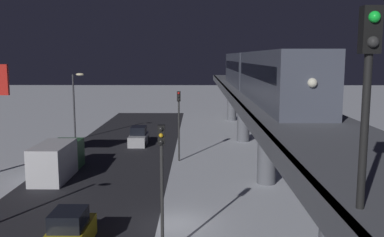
{
  "coord_description": "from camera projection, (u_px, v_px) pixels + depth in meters",
  "views": [
    {
      "loc": [
        -1.24,
        23.21,
        9.48
      ],
      "look_at": [
        -0.72,
        -24.32,
        2.58
      ],
      "focal_mm": 39.93,
      "sensor_mm": 36.0,
      "label": 1
    }
  ],
  "objects": [
    {
      "name": "rail_signal",
      "position": [
        368.0,
        73.0,
        8.24
      ],
      "size": [
        0.36,
        0.41,
        4.0
      ],
      "color": "black",
      "rests_on": "elevated_railway"
    },
    {
      "name": "traffic_light_mid",
      "position": [
        179.0,
        116.0,
        38.57
      ],
      "size": [
        0.32,
        0.44,
        6.4
      ],
      "color": "#2D2D2D",
      "rests_on": "ground_plane"
    },
    {
      "name": "street_lamp_far",
      "position": [
        76.0,
        98.0,
        48.52
      ],
      "size": [
        1.35,
        0.44,
        7.65
      ],
      "color": "#38383D",
      "rests_on": "ground_plane"
    },
    {
      "name": "sedan_yellow",
      "position": [
        69.0,
        233.0,
        21.14
      ],
      "size": [
        1.8,
        4.07,
        1.97
      ],
      "rotation": [
        0.0,
        0.0,
        3.14
      ],
      "color": "gold",
      "rests_on": "ground_plane"
    },
    {
      "name": "elevated_railway",
      "position": [
        291.0,
        128.0,
        23.47
      ],
      "size": [
        5.0,
        97.01,
        6.44
      ],
      "color": "slate",
      "rests_on": "ground_plane"
    },
    {
      "name": "box_truck",
      "position": [
        57.0,
        160.0,
        34.03
      ],
      "size": [
        2.4,
        7.4,
        2.8
      ],
      "color": "#2D6038",
      "rests_on": "ground_plane"
    },
    {
      "name": "avenue_asphalt",
      "position": [
        62.0,
        224.0,
        24.41
      ],
      "size": [
        11.0,
        97.01,
        0.01
      ],
      "primitive_type": "cube",
      "color": "#28282D",
      "rests_on": "ground_plane"
    },
    {
      "name": "ground_plane",
      "position": [
        175.0,
        224.0,
        24.34
      ],
      "size": [
        240.0,
        240.0,
        0.0
      ],
      "primitive_type": "plane",
      "color": "silver"
    },
    {
      "name": "subway_train",
      "position": [
        256.0,
        71.0,
        37.56
      ],
      "size": [
        2.94,
        36.87,
        3.4
      ],
      "color": "#4C5160",
      "rests_on": "elevated_railway"
    },
    {
      "name": "traffic_light_near",
      "position": [
        162.0,
        172.0,
        19.71
      ],
      "size": [
        0.32,
        0.44,
        6.4
      ],
      "color": "#2D2D2D",
      "rests_on": "ground_plane"
    },
    {
      "name": "sedan_silver",
      "position": [
        139.0,
        137.0,
        46.47
      ],
      "size": [
        1.91,
        4.36,
        1.97
      ],
      "rotation": [
        0.0,
        0.0,
        3.14
      ],
      "color": "#B2B2B7",
      "rests_on": "ground_plane"
    }
  ]
}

